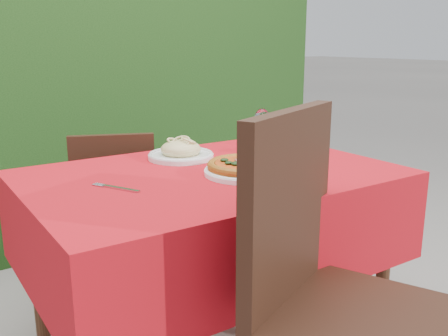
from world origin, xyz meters
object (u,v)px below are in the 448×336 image
wine_glass (262,120)px  pasta_plate (181,152)px  chair_far (115,204)px  pizza_plate (246,167)px  chair_near (326,280)px  water_glass (282,144)px  fork (121,188)px

wine_glass → pasta_plate: bearing=-176.3°
chair_far → pizza_plate: chair_far is taller
chair_near → water_glass: (0.41, 0.67, 0.20)m
pasta_plate → wine_glass: bearing=3.7°
fork → water_glass: bearing=-19.1°
water_glass → pizza_plate: bearing=-150.1°
fork → pasta_plate: bearing=8.9°
chair_near → wine_glass: size_ratio=6.33×
chair_near → pizza_plate: chair_near is taller
chair_near → pizza_plate: (0.10, 0.49, 0.19)m
pizza_plate → pasta_plate: 0.34m
chair_far → pasta_plate: size_ratio=3.17×
chair_far → water_glass: size_ratio=9.06×
chair_far → fork: bearing=92.7°
water_glass → wine_glass: bearing=78.9°
wine_glass → chair_near: bearing=-117.7°
water_glass → pasta_plate: bearing=158.1°
chair_far → water_glass: (0.49, -0.59, 0.33)m
water_glass → fork: bearing=-171.5°
chair_far → fork: chair_far is taller
chair_near → pizza_plate: bearing=54.4°
pasta_plate → chair_far: bearing=104.5°
wine_glass → fork: (-0.77, -0.29, -0.11)m
chair_far → wine_glass: wine_glass is taller
chair_far → pasta_plate: (0.11, -0.43, 0.31)m
pizza_plate → fork: pizza_plate is taller
water_glass → fork: (-0.74, -0.11, -0.04)m
chair_far → pasta_plate: pasta_plate is taller
pasta_plate → pizza_plate: bearing=-78.2°
pasta_plate → wine_glass: 0.43m
chair_near → water_glass: 0.81m
pizza_plate → pasta_plate: bearing=101.8°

